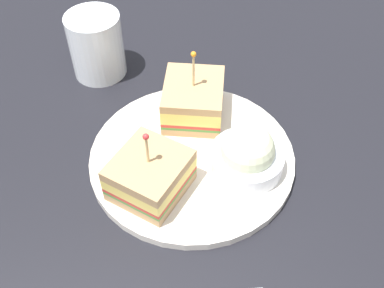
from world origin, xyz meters
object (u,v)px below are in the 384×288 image
object	(u,v)px
drink_glass	(97,48)
coleslaw_bowl	(247,155)
plate	(192,157)
sandwich_half_front	(150,175)
sandwich_half_back	(193,100)

from	to	relation	value
drink_glass	coleslaw_bowl	bearing A→B (deg)	-175.89
plate	sandwich_half_front	bearing A→B (deg)	95.68
sandwich_half_back	coleslaw_bowl	xyz separation A→B (cm)	(-11.27, 1.48, -0.18)
plate	coleslaw_bowl	size ratio (longest dim) A/B	2.87
coleslaw_bowl	drink_glass	size ratio (longest dim) A/B	0.94
sandwich_half_front	sandwich_half_back	size ratio (longest dim) A/B	0.87
sandwich_half_front	sandwich_half_back	world-z (taller)	sandwich_half_back
sandwich_half_front	drink_glass	distance (cm)	24.91
coleslaw_bowl	drink_glass	bearing A→B (deg)	4.11
drink_glass	sandwich_half_front	bearing A→B (deg)	159.90
sandwich_half_back	drink_glass	bearing A→B (deg)	11.53
coleslaw_bowl	sandwich_half_front	bearing A→B (deg)	63.90
sandwich_half_back	drink_glass	distance (cm)	17.68
plate	sandwich_half_back	bearing A→B (deg)	-43.10
sandwich_half_back	coleslaw_bowl	bearing A→B (deg)	172.51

